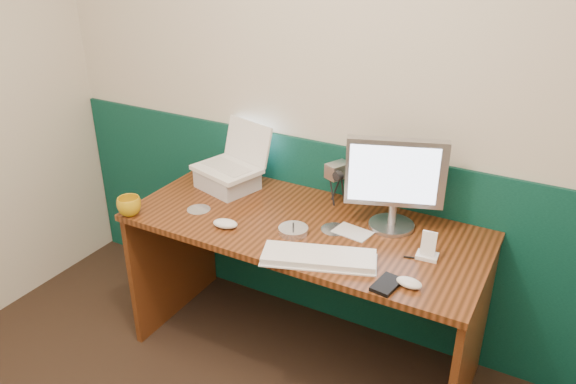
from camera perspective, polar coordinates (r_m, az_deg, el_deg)
The scene contains 19 objects.
back_wall at distance 2.59m, azimuth 7.68°, elevation 9.54°, with size 3.50×0.04×2.50m, color beige.
wainscot at distance 2.88m, azimuth 6.72°, elevation -4.99°, with size 3.48×0.02×1.00m, color #072F28.
desk at distance 2.71m, azimuth 1.56°, elevation -10.17°, with size 1.60×0.70×0.75m, color #391C0A.
laptop_riser at distance 2.83m, azimuth -6.18°, elevation 1.26°, with size 0.27×0.22×0.09m, color silver.
laptop at distance 2.76m, azimuth -6.35°, elevation 4.54°, with size 0.31×0.24×0.26m, color white, non-canonical shape.
monitor at distance 2.42m, azimuth 10.83°, elevation 0.79°, with size 0.42×0.12×0.42m, color #A6A6AA, non-canonical shape.
keyboard at distance 2.24m, azimuth 3.14°, elevation -6.71°, with size 0.45×0.15×0.03m, color white.
mouse_right at distance 2.14m, azimuth 12.21°, elevation -9.00°, with size 0.10×0.06×0.03m, color silver.
mouse_left at distance 2.48m, azimuth -6.39°, elevation -3.21°, with size 0.11×0.07×0.04m, color white.
mug at distance 2.66m, azimuth -15.83°, elevation -1.39°, with size 0.11×0.11×0.09m, color #C39612.
camcorder at distance 2.66m, azimuth 5.04°, elevation 0.88°, with size 0.09×0.13×0.20m, color silver, non-canonical shape.
cd_spindle at distance 2.42m, azimuth 0.54°, elevation -3.92°, with size 0.13×0.13×0.03m, color silver.
cd_loose_a at distance 2.66m, azimuth -9.06°, elevation -1.75°, with size 0.11×0.11×0.00m, color silver.
cd_loose_b at distance 2.47m, azimuth 4.77°, elevation -3.79°, with size 0.12×0.12×0.00m, color #B2B8C3.
pen at distance 2.31m, azimuth 13.25°, elevation -6.61°, with size 0.01×0.01×0.13m, color black.
papers at distance 2.45m, azimuth 6.57°, elevation -4.07°, with size 0.16×0.11×0.00m, color silver.
dock at distance 2.33m, azimuth 13.95°, elevation -6.32°, with size 0.08×0.06×0.02m, color white.
music_player at distance 2.30m, azimuth 14.11°, elevation -5.09°, with size 0.06×0.01×0.10m, color white.
pda at distance 2.13m, azimuth 9.99°, elevation -9.23°, with size 0.08×0.13×0.02m, color black.
Camera 1 is at (0.89, -0.57, 1.97)m, focal length 35.00 mm.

